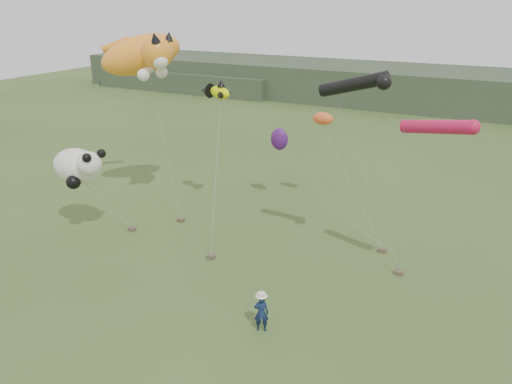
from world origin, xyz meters
TOP-DOWN VIEW (x-y plane):
  - ground at (0.00, 0.00)m, footprint 120.00×120.00m
  - headland at (-3.11, 44.69)m, footprint 90.00×13.00m
  - festival_attendant at (2.00, -0.53)m, footprint 0.64×0.54m
  - sandbag_anchors at (-1.31, 5.27)m, footprint 13.79×4.63m
  - cat_kite at (-9.10, 7.46)m, footprint 5.86×4.67m
  - fish_kite at (-5.15, 8.13)m, footprint 2.08×1.38m
  - tube_kites at (4.79, 5.37)m, footprint 6.57×2.02m
  - panda_kite at (-9.95, 2.79)m, footprint 3.19×2.07m
  - misc_kites at (-1.86, 11.34)m, footprint 3.49×1.28m

SIDE VIEW (x-z plane):
  - ground at x=0.00m, z-range 0.00..0.00m
  - sandbag_anchors at x=-1.31m, z-range 0.00..0.18m
  - festival_attendant at x=2.00m, z-range 0.00..1.49m
  - headland at x=-3.11m, z-range -0.08..3.92m
  - panda_kite at x=-9.95m, z-range 2.55..4.54m
  - misc_kites at x=-1.86m, z-range 3.18..5.50m
  - fish_kite at x=-5.15m, z-range 6.33..7.38m
  - tube_kites at x=4.79m, z-range 6.45..8.81m
  - cat_kite at x=-9.10m, z-range 7.07..10.07m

